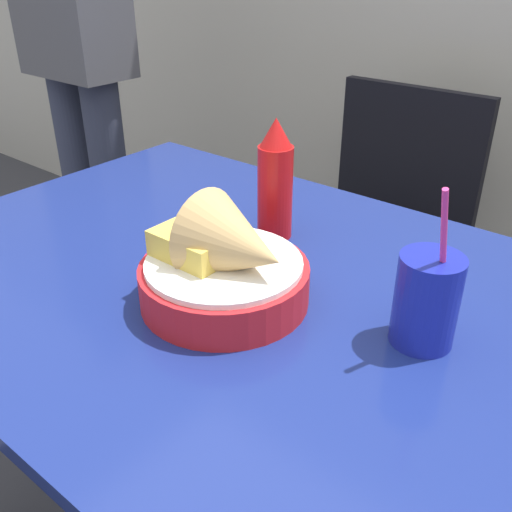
# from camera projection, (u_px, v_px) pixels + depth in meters

# --- Properties ---
(dining_table) EXTENTS (1.26, 0.77, 0.73)m
(dining_table) POSITION_uv_depth(u_px,v_px,m) (275.00, 348.00, 0.85)
(dining_table) COLOR navy
(dining_table) RESTS_ON ground_plane
(chair_far_window) EXTENTS (0.40, 0.40, 0.85)m
(chair_far_window) POSITION_uv_depth(u_px,v_px,m) (386.00, 222.00, 1.53)
(chair_far_window) COLOR black
(chair_far_window) RESTS_ON ground_plane
(food_basket) EXTENTS (0.23, 0.23, 0.16)m
(food_basket) POSITION_uv_depth(u_px,v_px,m) (228.00, 267.00, 0.76)
(food_basket) COLOR red
(food_basket) RESTS_ON dining_table
(ketchup_bottle) EXTENTS (0.06, 0.06, 0.20)m
(ketchup_bottle) POSITION_uv_depth(u_px,v_px,m) (275.00, 181.00, 0.92)
(ketchup_bottle) COLOR red
(ketchup_bottle) RESTS_ON dining_table
(drink_cup) EXTENTS (0.08, 0.08, 0.22)m
(drink_cup) POSITION_uv_depth(u_px,v_px,m) (426.00, 303.00, 0.68)
(drink_cup) COLOR #192399
(drink_cup) RESTS_ON dining_table
(person_standing) EXTENTS (0.32, 0.19, 1.71)m
(person_standing) POSITION_uv_depth(u_px,v_px,m) (71.00, 14.00, 1.56)
(person_standing) COLOR #2D3347
(person_standing) RESTS_ON ground_plane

